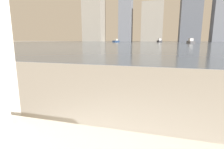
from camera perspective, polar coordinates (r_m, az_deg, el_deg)
The scene contains 7 objects.
harbor_water at distance 61.81m, azimuth 15.31°, elevation 9.88°, with size 180.00×110.00×0.01m.
harbor_boat_0 at distance 57.94m, azimuth 24.33°, elevation 9.76°, with size 1.92×4.15×1.50m.
harbor_boat_1 at distance 84.02m, azimuth 1.33°, elevation 10.89°, with size 2.64×4.37×1.55m.
harbor_boat_3 at distance 84.71m, azimuth 15.26°, elevation 10.53°, with size 2.61×4.64×1.65m.
skyline_tower_0 at distance 127.41m, azimuth -5.96°, elevation 18.28°, with size 13.48×11.02×33.68m.
skyline_tower_2 at distance 118.47m, azimuth 13.05°, elevation 16.26°, with size 13.07×10.86×24.05m.
skyline_tower_4 at distance 123.06m, azimuth 32.51°, elevation 15.26°, with size 11.05×8.09×26.67m.
Camera 1 is at (0.53, 0.20, 1.02)m, focal length 28.00 mm.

